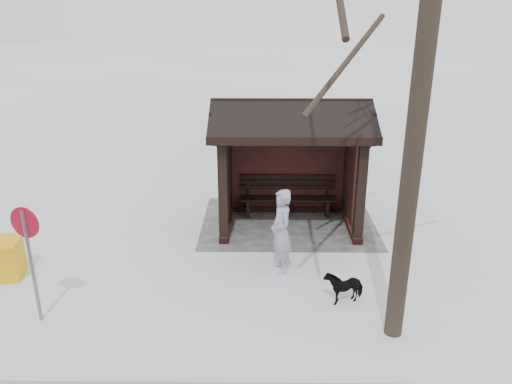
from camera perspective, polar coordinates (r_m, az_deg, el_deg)
ground at (r=12.17m, az=3.73°, el=-3.87°), size 120.00×120.00×0.00m
trampled_patch at (r=12.35m, az=3.68°, el=-3.45°), size 4.20×3.20×0.02m
bus_shelter at (r=11.60m, az=3.93°, el=6.24°), size 3.60×2.40×3.09m
pedestrian at (r=9.83m, az=2.88°, el=-4.53°), size 0.57×0.72×1.73m
dog at (r=9.27m, az=10.01°, el=-10.48°), size 0.77×0.56×0.60m
road_sign at (r=8.82m, az=-24.65°, el=-4.92°), size 0.52×0.18×2.07m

